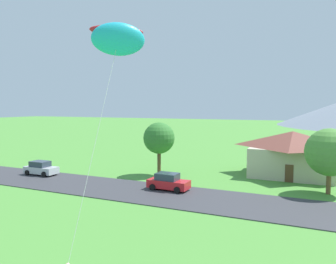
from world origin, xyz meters
TOP-DOWN VIEW (x-y plane):
  - road_strip at (0.00, 26.07)m, footprint 160.00×7.63m
  - house_left_center at (8.35, 40.61)m, footprint 10.23×8.56m
  - tree_near_left at (12.25, 33.01)m, footprint 4.63×4.63m
  - tree_center at (-6.60, 34.02)m, footprint 3.86×3.86m
  - parked_car_silver_west_end at (-19.85, 27.88)m, footprint 4.21×2.10m
  - parked_car_red_mid_west at (-2.51, 27.78)m, footprint 4.23×2.14m
  - kite_flyer_with_kite at (0.85, 13.59)m, footprint 3.11×6.77m

SIDE VIEW (x-z plane):
  - road_strip at x=0.00m, z-range 0.00..0.08m
  - parked_car_silver_west_end at x=-19.85m, z-range 0.03..1.71m
  - parked_car_red_mid_west at x=-2.51m, z-range 0.03..1.71m
  - house_left_center at x=8.35m, z-range 0.10..5.57m
  - tree_near_left at x=12.25m, z-range 0.88..7.31m
  - tree_center at x=-6.60m, z-range 1.31..7.87m
  - kite_flyer_with_kite at x=0.85m, z-range 5.47..18.74m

